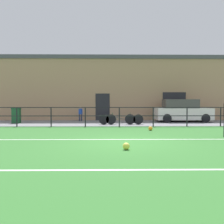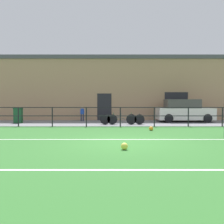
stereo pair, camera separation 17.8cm
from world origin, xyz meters
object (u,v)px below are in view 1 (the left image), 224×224
Objects in this scene: trash_bin_0 at (16,115)px; soccer_ball_spare at (150,128)px; bicycle_parked_0 at (125,119)px; bicycle_parked_1 at (117,119)px; spectator_child at (81,113)px; soccer_ball_match at (126,146)px; parked_car_red at (182,111)px.

soccer_ball_spare is at bearing -27.78° from trash_bin_0.
bicycle_parked_1 reaches higher than bicycle_parked_0.
spectator_child reaches higher than trash_bin_0.
bicycle_parked_0 is at bearing -0.00° from bicycle_parked_1.
soccer_ball_spare is 3.50m from bicycle_parked_0.
parked_car_red is at bearing 66.07° from soccer_ball_match.
bicycle_parked_0 is 7.30m from trash_bin_0.
trash_bin_0 is (-6.72, 9.66, 0.43)m from soccer_ball_match.
parked_car_red is 4.86m from bicycle_parked_0.
parked_car_red is 5.29m from bicycle_parked_1.
spectator_child is at bearing 123.44° from soccer_ball_spare.
soccer_ball_match is at bearing -113.93° from parked_car_red.
soccer_ball_spare is 9.42m from trash_bin_0.
soccer_ball_match is at bearing 82.74° from spectator_child.
soccer_ball_match is at bearing -55.19° from trash_bin_0.
parked_car_red is (4.79, 10.80, 0.67)m from soccer_ball_match.
spectator_child reaches higher than bicycle_parked_0.
trash_bin_0 reaches higher than bicycle_parked_0.
bicycle_parked_0 is at bearing 115.29° from spectator_child.
soccer_ball_match is 1.00× the size of soccer_ball_spare.
soccer_ball_match is 0.20× the size of spectator_child.
trash_bin_0 is at bearing 6.27° from spectator_child.
bicycle_parked_1 is 2.25× the size of trash_bin_0.
spectator_child reaches higher than soccer_ball_match.
soccer_ball_spare is (1.61, 5.28, -0.00)m from soccer_ball_match.
parked_car_red reaches higher than spectator_child.
spectator_child is (-2.62, 11.68, 0.52)m from soccer_ball_match.
soccer_ball_match is at bearing -93.31° from bicycle_parked_0.
bicycle_parked_1 is (-0.48, 0.00, 0.01)m from bicycle_parked_0.
bicycle_parked_0 is at bearing 108.59° from soccer_ball_spare.
soccer_ball_match is 11.98m from spectator_child.
soccer_ball_match is at bearing -106.95° from soccer_ball_spare.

